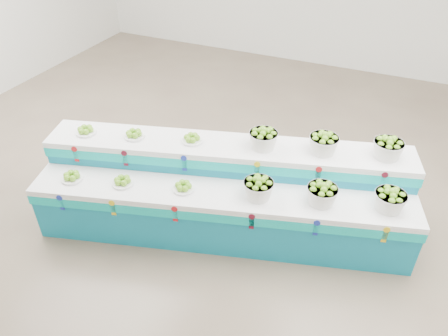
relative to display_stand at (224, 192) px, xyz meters
The scene contains 14 objects.
ground 0.92m from the display_stand, 128.57° to the left, with size 10.00×10.00×0.00m, color brown.
display_stand is the anchor object (origin of this frame).
plate_lower_left 1.79m from the display_stand, 155.53° to the right, with size 0.25×0.25×0.10m, color white.
plate_lower_mid 1.19m from the display_stand, 150.91° to the right, with size 0.25×0.25×0.10m, color white.
plate_lower_right 0.57m from the display_stand, 131.74° to the right, with size 0.25×0.25×0.10m, color white.
basket_lower_left 0.60m from the display_stand, 17.29° to the right, with size 0.33×0.33×0.24m, color silver, non-canonical shape.
basket_lower_mid 1.18m from the display_stand, ahead, with size 0.33×0.33×0.24m, color silver, non-canonical shape.
basket_lower_right 1.86m from the display_stand, ahead, with size 0.33×0.33×0.24m, color silver, non-canonical shape.
plate_upper_left 1.85m from the display_stand, behind, with size 0.25×0.25×0.10m, color white.
plate_upper_mid 1.29m from the display_stand, behind, with size 0.25×0.25×0.10m, color white.
plate_upper_right 0.75m from the display_stand, 163.02° to the left, with size 0.25×0.25×0.10m, color white.
basket_upper_left 0.80m from the display_stand, 48.57° to the left, with size 0.33×0.33×0.24m, color silver, non-canonical shape.
basket_upper_mid 1.30m from the display_stand, 29.47° to the left, with size 0.33×0.33×0.24m, color silver, non-canonical shape.
basket_upper_right 1.93m from the display_stand, 24.17° to the left, with size 0.33×0.33×0.24m, color silver, non-canonical shape.
Camera 1 is at (2.09, -4.24, 3.77)m, focal length 34.43 mm.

